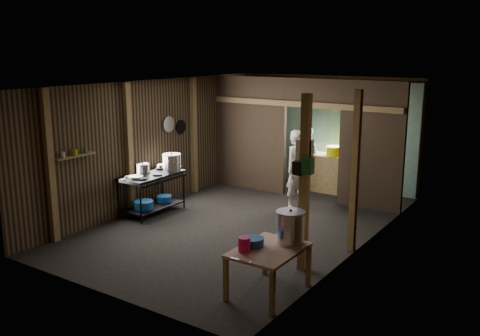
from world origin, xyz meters
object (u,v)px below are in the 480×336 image
Objects in this scene: cook at (298,170)px; yellow_tub at (335,151)px; pink_bucket at (244,244)px; stove_pot_large at (172,163)px; gas_range at (152,194)px; stock_pot at (290,228)px; prep_table at (268,271)px.

yellow_tub is at bearing 16.88° from cook.
stove_pot_large is at bearing 144.04° from pink_bucket.
cook is at bearing 39.86° from gas_range.
pink_bucket is 4.06m from cook.
stock_pot reaches higher than gas_range.
yellow_tub is (2.17, 3.05, -0.01)m from stove_pot_large.
stock_pot is (3.83, -1.37, 0.44)m from gas_range.
yellow_tub reaches higher than pink_bucket.
stove_pot_large is 0.23× the size of cook.
stove_pot_large is 2.55m from cook.
stove_pot_large is (0.17, 0.42, 0.57)m from gas_range.
cook is at bearing 115.96° from stock_pot.
gas_range is 2.96m from cook.
gas_range is 1.28× the size of prep_table.
cook reaches higher than pink_bucket.
stove_pot_large reaches higher than stock_pot.
stove_pot_large reaches higher than pink_bucket.
stock_pot reaches higher than yellow_tub.
yellow_tub is at bearing 101.88° from pink_bucket.
stock_pot is at bearing -72.89° from yellow_tub.
stove_pot_large is 3.75m from yellow_tub.
gas_range is at bearing -112.07° from stove_pot_large.
pink_bucket is at bearing -119.01° from stock_pot.
yellow_tub is (-1.37, 5.21, 0.64)m from prep_table.
stock_pot is (3.66, -1.79, -0.13)m from stove_pot_large.
cook is (-1.24, 3.87, 0.09)m from pink_bucket.
pink_bucket is at bearing -29.69° from gas_range.
cook reaches higher than gas_range.
prep_table is at bearing -108.74° from stock_pot.
stock_pot is 0.29× the size of cook.
stock_pot reaches higher than pink_bucket.
stove_pot_large is at bearing 153.94° from stock_pot.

